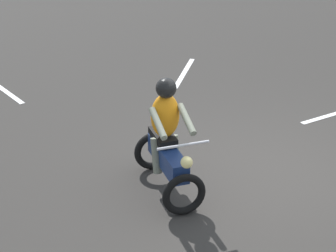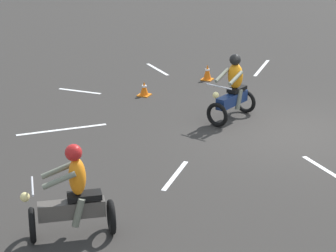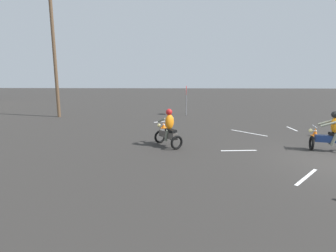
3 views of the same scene
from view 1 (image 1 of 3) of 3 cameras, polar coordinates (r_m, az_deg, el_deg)
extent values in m
plane|color=#2D2B28|center=(9.79, 8.50, -4.11)|extent=(120.00, 120.00, 0.00)
torus|color=black|center=(8.60, 1.41, -5.98)|extent=(0.61, 0.24, 0.60)
torus|color=black|center=(9.67, -1.25, -2.18)|extent=(0.61, 0.24, 0.60)
cube|color=navy|center=(9.02, 0.00, -2.75)|extent=(0.50, 1.13, 0.28)
cube|color=black|center=(9.10, -0.45, -0.91)|extent=(0.39, 0.61, 0.10)
cylinder|color=silver|center=(8.30, 1.34, -1.69)|extent=(0.69, 0.20, 0.04)
sphere|color=#F2E08C|center=(8.27, 1.64, -3.19)|extent=(0.19, 0.19, 0.16)
ellipsoid|color=orange|center=(8.86, -0.25, 0.90)|extent=(0.46, 0.37, 0.64)
cylinder|color=slate|center=(8.53, -0.88, 0.23)|extent=(0.22, 0.55, 0.27)
cylinder|color=slate|center=(8.65, 1.64, 0.60)|extent=(0.22, 0.55, 0.27)
cylinder|color=slate|center=(9.07, -1.04, -2.60)|extent=(0.18, 0.27, 0.51)
cylinder|color=slate|center=(9.14, 0.63, -2.34)|extent=(0.18, 0.27, 0.51)
sphere|color=black|center=(8.66, -0.17, 3.32)|extent=(0.34, 0.34, 0.28)
cube|color=silver|center=(13.46, 1.41, 4.66)|extent=(1.30, 1.27, 0.01)
camera|label=2|loc=(12.16, 99.49, -0.58)|focal=70.00mm
camera|label=3|loc=(14.98, 55.49, 7.80)|focal=28.00mm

